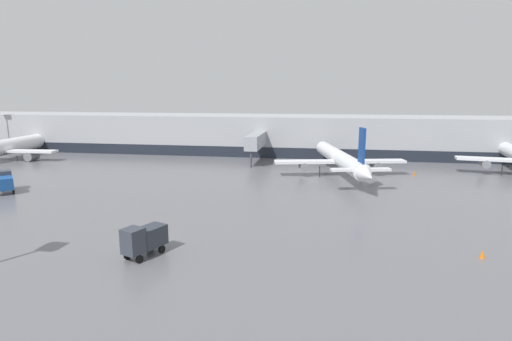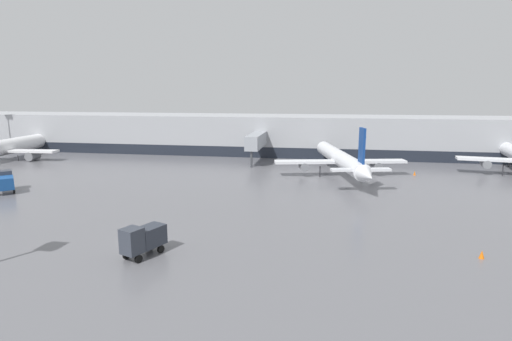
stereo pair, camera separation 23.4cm
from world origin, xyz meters
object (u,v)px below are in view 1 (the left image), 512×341
Objects in this scene: parked_jet_2 at (340,159)px; service_truck_2 at (144,239)px; parked_jet_0 at (1,148)px; service_truck_1 at (4,181)px; traffic_cone_1 at (414,173)px; traffic_cone_2 at (482,254)px.

service_truck_2 is at bearing 142.09° from parked_jet_2.
parked_jet_0 is 7.95× the size of service_truck_1.
parked_jet_2 is at bearing -98.56° from parked_jet_0.
parked_jet_2 reaches higher than traffic_cone_1.
service_truck_2 is at bearing -134.26° from parked_jet_0.
parked_jet_0 is 90.93m from traffic_cone_2.
traffic_cone_2 is (29.52, 4.56, -1.27)m from service_truck_2.
service_truck_2 is 6.09× the size of traffic_cone_2.
traffic_cone_1 is (13.04, 2.79, -2.65)m from parked_jet_2.
service_truck_2 is at bearing -127.15° from traffic_cone_1.
service_truck_2 reaches higher than traffic_cone_2.
parked_jet_2 is 42.86m from service_truck_2.
service_truck_2 is 52.06m from traffic_cone_1.
service_truck_1 is at bearing 100.07° from parked_jet_2.
parked_jet_0 is 1.18× the size of parked_jet_2.
service_truck_1 reaches higher than service_truck_2.
parked_jet_0 is 33.44m from service_truck_1.
service_truck_2 is at bearing -171.23° from traffic_cone_2.
parked_jet_2 is 52.74m from service_truck_1.
traffic_cone_2 is at bearing -145.82° from service_truck_1.
service_truck_1 is 1.10× the size of service_truck_2.
service_truck_1 reaches higher than traffic_cone_1.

